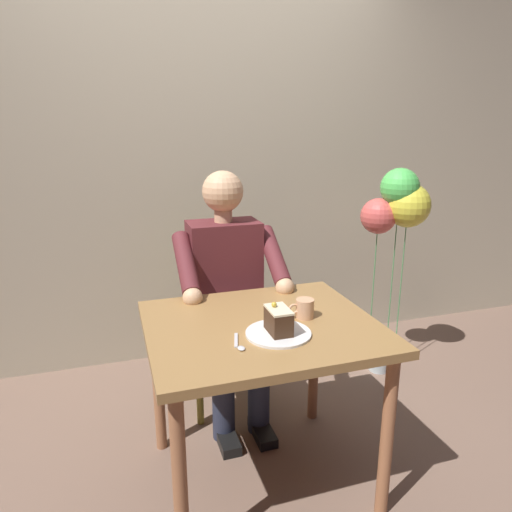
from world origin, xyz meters
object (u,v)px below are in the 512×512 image
at_px(dining_table, 262,345).
at_px(cake_slice, 278,320).
at_px(chair, 221,311).
at_px(coffee_cup, 304,308).
at_px(seated_person, 228,293).
at_px(balloon_display, 397,216).
at_px(dessert_spoon, 239,344).

relative_size(dining_table, cake_slice, 7.26).
height_order(chair, coffee_cup, chair).
xyz_separation_m(seated_person, balloon_display, (-1.03, -0.11, 0.32)).
xyz_separation_m(seated_person, dessert_spoon, (0.14, 0.70, 0.07)).
distance_m(dining_table, chair, 0.72).
bearing_deg(dessert_spoon, dining_table, -131.28).
height_order(chair, balloon_display, balloon_display).
height_order(coffee_cup, balloon_display, balloon_display).
xyz_separation_m(seated_person, coffee_cup, (-0.18, 0.54, 0.10)).
distance_m(cake_slice, dessert_spoon, 0.18).
relative_size(dining_table, chair, 1.00).
relative_size(dining_table, balloon_display, 0.72).
bearing_deg(dessert_spoon, balloon_display, -145.60).
relative_size(dining_table, coffee_cup, 8.27).
bearing_deg(balloon_display, coffee_cup, 37.09).
height_order(dining_table, chair, chair).
xyz_separation_m(coffee_cup, balloon_display, (-0.85, -0.64, 0.21)).
bearing_deg(chair, dessert_spoon, 80.86).
distance_m(coffee_cup, balloon_display, 1.09).
bearing_deg(seated_person, chair, -90.00).
relative_size(coffee_cup, dessert_spoon, 0.77).
distance_m(chair, coffee_cup, 0.78).
bearing_deg(seated_person, dessert_spoon, 78.67).
relative_size(cake_slice, coffee_cup, 1.14).
bearing_deg(chair, balloon_display, 176.46).
xyz_separation_m(dessert_spoon, balloon_display, (-1.17, -0.80, 0.25)).
bearing_deg(seated_person, coffee_cup, 108.79).
relative_size(coffee_cup, balloon_display, 0.09).
xyz_separation_m(dining_table, coffee_cup, (-0.18, -0.00, 0.14)).
bearing_deg(chair, seated_person, 90.00).
height_order(seated_person, dessert_spoon, seated_person).
height_order(cake_slice, balloon_display, balloon_display).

